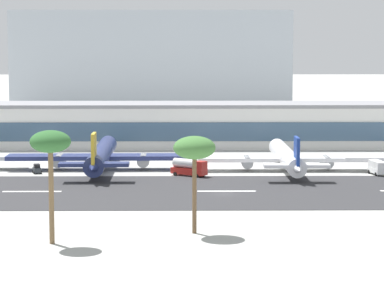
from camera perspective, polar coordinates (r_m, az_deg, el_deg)
ground_plane at (r=180.36m, az=2.11°, el=-3.20°), size 1400.00×1400.00×0.00m
runway_strip at (r=183.40m, az=2.07°, el=-3.03°), size 800.00×42.23×0.08m
runway_centreline_dash_3 at (r=185.72m, az=-10.15°, el=-2.99°), size 12.00×1.20×0.01m
runway_centreline_dash_4 at (r=183.42m, az=2.21°, el=-3.01°), size 12.00×1.20×0.01m
terminal_building at (r=262.75m, az=-0.06°, el=1.24°), size 214.87×20.51×12.82m
distant_hotel_block at (r=383.85m, az=-2.56°, el=5.18°), size 116.75×30.42×43.76m
airliner_gold_tail_gate_1 at (r=214.51m, az=-5.82°, el=-0.76°), size 45.00×51.71×10.79m
airliner_navy_tail_gate_2 at (r=213.13m, az=6.08°, el=-0.88°), size 42.27×47.73×9.97m
service_box_truck_0 at (r=210.48m, az=11.72°, el=-1.45°), size 3.52×6.32×3.25m
service_fuel_truck_1 at (r=204.08m, az=-0.18°, el=-1.50°), size 8.48×6.95×3.95m
service_baggage_tug_2 at (r=211.80m, az=-9.84°, el=-1.57°), size 2.64×3.53×2.20m
palm_tree_0 at (r=141.34m, az=0.16°, el=-0.34°), size 6.71×6.71×15.59m
palm_tree_2 at (r=135.37m, az=-9.00°, el=-0.07°), size 6.16×6.16×17.24m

